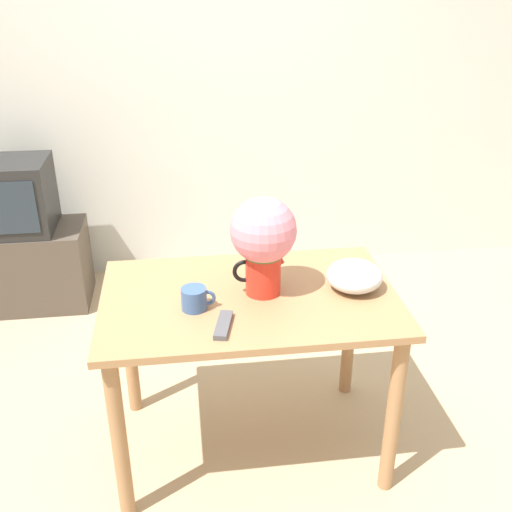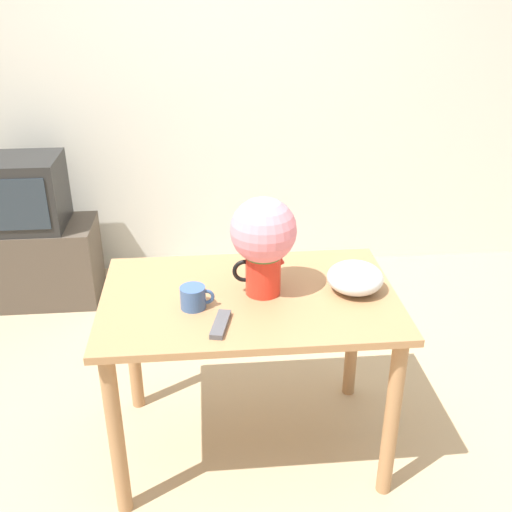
{
  "view_description": "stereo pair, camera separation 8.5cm",
  "coord_description": "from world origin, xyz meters",
  "px_view_note": "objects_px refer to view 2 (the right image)",
  "views": [
    {
      "loc": [
        -0.25,
        -2.03,
        1.95
      ],
      "look_at": [
        0.03,
        0.03,
        0.93
      ],
      "focal_mm": 42.0,
      "sensor_mm": 36.0,
      "label": 1
    },
    {
      "loc": [
        -0.16,
        -2.04,
        1.95
      ],
      "look_at": [
        0.03,
        0.03,
        0.93
      ],
      "focal_mm": 42.0,
      "sensor_mm": 36.0,
      "label": 2
    }
  ],
  "objects_px": {
    "coffee_mug": "(194,297)",
    "white_bowl": "(355,278)",
    "flower_vase": "(263,239)",
    "tv_set": "(28,193)"
  },
  "relations": [
    {
      "from": "coffee_mug",
      "to": "white_bowl",
      "type": "height_order",
      "value": "white_bowl"
    },
    {
      "from": "tv_set",
      "to": "white_bowl",
      "type": "bearing_deg",
      "value": -41.35
    },
    {
      "from": "white_bowl",
      "to": "flower_vase",
      "type": "bearing_deg",
      "value": 176.83
    },
    {
      "from": "coffee_mug",
      "to": "tv_set",
      "type": "bearing_deg",
      "value": 123.36
    },
    {
      "from": "flower_vase",
      "to": "coffee_mug",
      "type": "height_order",
      "value": "flower_vase"
    },
    {
      "from": "flower_vase",
      "to": "white_bowl",
      "type": "height_order",
      "value": "flower_vase"
    },
    {
      "from": "flower_vase",
      "to": "white_bowl",
      "type": "distance_m",
      "value": 0.41
    },
    {
      "from": "coffee_mug",
      "to": "white_bowl",
      "type": "xyz_separation_m",
      "value": [
        0.64,
        0.07,
        0.01
      ]
    },
    {
      "from": "flower_vase",
      "to": "coffee_mug",
      "type": "xyz_separation_m",
      "value": [
        -0.27,
        -0.09,
        -0.19
      ]
    },
    {
      "from": "flower_vase",
      "to": "tv_set",
      "type": "height_order",
      "value": "flower_vase"
    }
  ]
}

